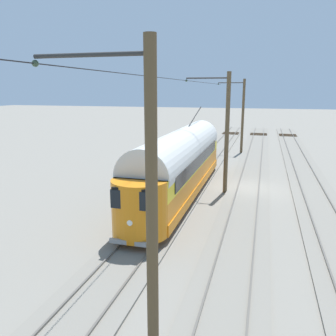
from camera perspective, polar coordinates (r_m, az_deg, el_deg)
name	(u,v)px	position (r m, az deg, el deg)	size (l,w,h in m)	color
ground_plane	(248,189)	(24.91, 13.17, -3.36)	(220.00, 220.00, 0.00)	gray
track_streetcar_siding	(313,191)	(25.42, 22.87, -3.61)	(2.80, 80.00, 0.18)	slate
track_adjacent_siding	(249,187)	(25.20, 13.22, -3.05)	(2.80, 80.00, 0.18)	slate
track_third_siding	(190,183)	(25.70, 3.68, -2.42)	(2.80, 80.00, 0.18)	slate
vintage_streetcar	(181,162)	(22.30, 2.11, 1.07)	(2.65, 17.75, 5.30)	orange
catenary_pole_foreground	(242,115)	(38.38, 12.19, 8.58)	(2.98, 0.28, 7.95)	brown
catenary_pole_mid_near	(226,131)	(22.91, 9.57, 5.99)	(2.98, 0.28, 7.95)	brown
catenary_pole_mid_far	(149,210)	(7.90, -3.22, -6.89)	(2.98, 0.28, 7.95)	brown
overhead_wire_run	(190,81)	(23.91, 3.63, 14.25)	(2.78, 35.18, 0.18)	black
spare_tie_stack	(135,181)	(25.32, -5.51, -2.18)	(2.40, 2.40, 0.54)	#382819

